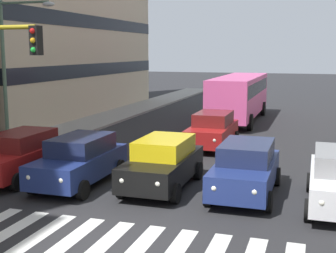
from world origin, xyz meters
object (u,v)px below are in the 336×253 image
object	(u,v)px
bus_behind_traffic	(240,93)
car_4	(20,154)
car_3	(80,160)
car_2	(163,163)
car_row2_0	(213,130)
car_1	(246,168)
street_lamp_right	(12,61)

from	to	relation	value
bus_behind_traffic	car_4	bearing A→B (deg)	71.87
car_3	bus_behind_traffic	xyz separation A→B (m)	(-2.91, -16.79, 0.97)
car_2	car_row2_0	bearing A→B (deg)	-91.46
car_1	car_3	size ratio (longest dim) A/B	1.00
car_2	car_row2_0	xyz separation A→B (m)	(-0.18, -7.10, 0.00)
car_2	car_4	bearing A→B (deg)	4.27
car_1	car_row2_0	xyz separation A→B (m)	(2.65, -7.02, 0.00)
car_2	street_lamp_right	distance (m)	8.53
car_4	car_3	bearing A→B (deg)	176.85
car_4	bus_behind_traffic	world-z (taller)	bus_behind_traffic
bus_behind_traffic	car_2	bearing A→B (deg)	90.00
car_2	car_4	world-z (taller)	same
bus_behind_traffic	street_lamp_right	distance (m)	16.09
car_4	street_lamp_right	xyz separation A→B (m)	(2.07, -2.63, 3.35)
car_row2_0	bus_behind_traffic	size ratio (longest dim) A/B	0.42
car_3	car_4	xyz separation A→B (m)	(2.54, -0.14, 0.00)
car_4	bus_behind_traffic	size ratio (longest dim) A/B	0.42
car_3	street_lamp_right	world-z (taller)	street_lamp_right
car_3	car_4	world-z (taller)	same
car_3	car_row2_0	size ratio (longest dim) A/B	1.00
car_4	car_row2_0	distance (m)	9.38
car_3	street_lamp_right	size ratio (longest dim) A/B	0.67
bus_behind_traffic	car_row2_0	bearing A→B (deg)	91.13
street_lamp_right	car_1	bearing A→B (deg)	168.27
car_3	bus_behind_traffic	size ratio (longest dim) A/B	0.42
car_row2_0	street_lamp_right	size ratio (longest dim) A/B	0.67
car_4	car_row2_0	size ratio (longest dim) A/B	1.00
car_4	street_lamp_right	world-z (taller)	street_lamp_right
car_2	bus_behind_traffic	size ratio (longest dim) A/B	0.42
car_row2_0	street_lamp_right	world-z (taller)	street_lamp_right
car_3	car_row2_0	xyz separation A→B (m)	(-3.09, -7.65, 0.00)
car_4	car_1	bearing A→B (deg)	-176.67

